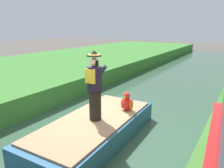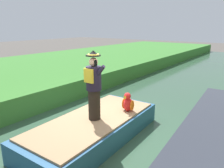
# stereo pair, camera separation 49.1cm
# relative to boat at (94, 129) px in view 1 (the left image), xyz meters

# --- Properties ---
(ground_plane) EXTENTS (80.00, 80.00, 0.00)m
(ground_plane) POSITION_rel_boat_xyz_m (0.00, 0.38, -0.40)
(ground_plane) COLOR #4C4742
(canal_water) EXTENTS (5.39, 48.00, 0.10)m
(canal_water) POSITION_rel_boat_xyz_m (0.00, 0.38, -0.35)
(canal_water) COLOR #33513D
(canal_water) RESTS_ON ground
(boat) EXTENTS (1.97, 4.27, 0.61)m
(boat) POSITION_rel_boat_xyz_m (0.00, 0.00, 0.00)
(boat) COLOR #23517A
(boat) RESTS_ON canal_water
(person_pirate) EXTENTS (0.61, 0.42, 1.85)m
(person_pirate) POSITION_rel_boat_xyz_m (0.06, -0.00, 1.23)
(person_pirate) COLOR black
(person_pirate) RESTS_ON boat
(parrot_plush) EXTENTS (0.36, 0.35, 0.57)m
(parrot_plush) POSITION_rel_boat_xyz_m (0.47, 1.02, 0.55)
(parrot_plush) COLOR red
(parrot_plush) RESTS_ON boat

